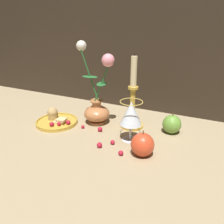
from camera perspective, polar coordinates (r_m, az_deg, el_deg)
name	(u,v)px	position (r m, az deg, el deg)	size (l,w,h in m)	color
ground_plane	(103,132)	(0.89, -2.41, -5.25)	(2.40, 2.40, 0.00)	#9E8966
vase	(97,104)	(0.93, -3.96, 2.23)	(0.18, 0.11, 0.34)	#B77042
plate_with_pastries	(56,120)	(0.99, -14.33, -2.01)	(0.18, 0.18, 0.06)	gold
wine_glass	(131,115)	(0.79, 4.98, -0.66)	(0.08, 0.08, 0.15)	silver
candlestick	(133,104)	(0.90, 5.40, 2.18)	(0.10, 0.10, 0.30)	gold
apple_beside_vase	(172,124)	(0.90, 15.36, -3.07)	(0.07, 0.07, 0.09)	#669938
apple_near_glass	(142,145)	(0.73, 7.97, -8.43)	(0.08, 0.08, 0.09)	#D14223
berry_near_plate	(100,129)	(0.89, -3.09, -4.48)	(0.02, 0.02, 0.02)	#AD192D
berry_front_center	(83,127)	(0.92, -7.64, -3.85)	(0.01, 0.01, 0.01)	#AD192D
berry_by_glass_stem	(100,145)	(0.78, -3.28, -8.62)	(0.02, 0.02, 0.02)	#AD192D
berry_under_candlestick	(113,142)	(0.80, 0.16, -7.91)	(0.02, 0.02, 0.02)	#AD192D
berry_far_right	(121,153)	(0.74, 2.32, -10.66)	(0.02, 0.02, 0.02)	#AD192D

